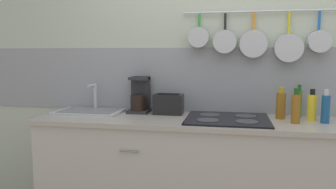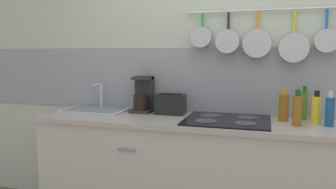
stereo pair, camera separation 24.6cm
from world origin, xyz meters
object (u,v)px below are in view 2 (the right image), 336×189
at_px(bottle_hot_sauce, 330,111).
at_px(coffee_maker, 143,97).
at_px(bottle_olive_oil, 316,109).
at_px(toaster, 171,104).
at_px(bottle_vinegar, 304,105).
at_px(bottle_cooking_wine, 297,110).
at_px(bottle_sesame_oil, 284,107).

bearing_deg(bottle_hot_sauce, coffee_maker, 172.85).
bearing_deg(coffee_maker, bottle_olive_oil, -4.16).
bearing_deg(bottle_olive_oil, bottle_hot_sauce, -47.43).
bearing_deg(toaster, bottle_vinegar, 3.83).
height_order(bottle_cooking_wine, bottle_vinegar, bottle_vinegar).
bearing_deg(bottle_cooking_wine, bottle_sesame_oil, 117.22).
xyz_separation_m(coffee_maker, bottle_vinegar, (1.26, 0.03, -0.01)).
bearing_deg(bottle_olive_oil, toaster, 177.08).
bearing_deg(bottle_cooking_wine, bottle_vinegar, 75.02).
distance_m(toaster, bottle_sesame_oil, 0.86).
height_order(coffee_maker, bottle_sesame_oil, coffee_maker).
relative_size(toaster, bottle_hot_sauce, 1.04).
relative_size(toaster, bottle_olive_oil, 1.08).
relative_size(coffee_maker, bottle_olive_oil, 1.28).
relative_size(bottle_vinegar, bottle_hot_sauce, 1.05).
bearing_deg(bottle_sesame_oil, bottle_olive_oil, -6.45).
xyz_separation_m(toaster, bottle_vinegar, (1.00, 0.07, 0.03)).
distance_m(toaster, bottle_hot_sauce, 1.15).
bearing_deg(bottle_olive_oil, bottle_cooking_wine, -136.39).
distance_m(bottle_cooking_wine, bottle_vinegar, 0.26).
height_order(toaster, bottle_vinegar, bottle_vinegar).
xyz_separation_m(toaster, bottle_sesame_oil, (0.86, -0.03, 0.02)).
bearing_deg(toaster, coffee_maker, 170.63).
xyz_separation_m(bottle_cooking_wine, bottle_vinegar, (0.07, 0.25, 0.00)).
bearing_deg(coffee_maker, bottle_vinegar, 1.16).
bearing_deg(toaster, bottle_olive_oil, -2.92).
relative_size(bottle_cooking_wine, bottle_olive_oil, 1.07).
height_order(bottle_cooking_wine, bottle_hot_sauce, bottle_cooking_wine).
height_order(coffee_maker, bottle_cooking_wine, coffee_maker).
distance_m(toaster, bottle_vinegar, 1.01).
bearing_deg(bottle_hot_sauce, bottle_olive_oil, 132.57).
bearing_deg(bottle_hot_sauce, bottle_cooking_wine, -166.66).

